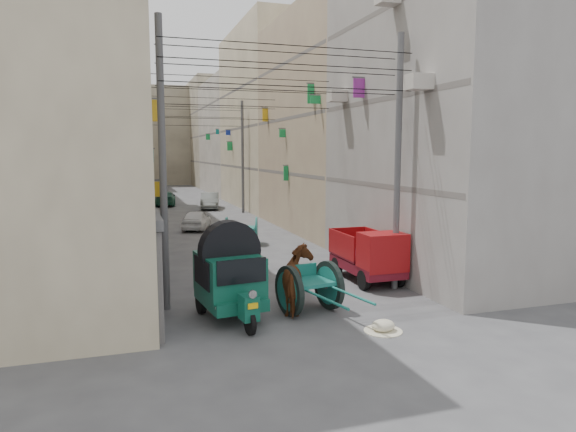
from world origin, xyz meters
name	(u,v)px	position (x,y,z in m)	size (l,w,h in m)	color
ground	(384,382)	(0.00, 0.00, 0.00)	(140.00, 140.00, 0.00)	#424244
building_row_left	(75,124)	(-8.00, 34.13, 6.46)	(8.00, 62.00, 14.00)	beige
building_row_right	(277,127)	(8.00, 34.13, 6.46)	(8.00, 62.00, 14.00)	gray
end_cap_building	(157,137)	(0.00, 66.00, 6.50)	(22.00, 10.00, 13.00)	#B6AB8F
shutters_left	(147,234)	(-3.92, 10.38, 1.49)	(0.18, 14.40, 2.88)	#4E4E53
signboards	(206,168)	(-0.01, 21.66, 3.43)	(8.22, 40.52, 5.67)	#172EA3
ac_units	(377,61)	(3.65, 7.67, 7.43)	(0.70, 6.55, 3.35)	#B4ADA2
utility_poles	(221,160)	(0.00, 17.00, 4.00)	(7.40, 22.20, 8.00)	#4F4F51
overhead_cables	(230,98)	(0.00, 14.40, 6.77)	(7.40, 22.52, 1.12)	black
auto_rickshaw	(230,275)	(-2.05, 4.71, 1.17)	(1.86, 2.90, 1.99)	black
tonga_cart	(310,287)	(0.12, 4.49, 0.71)	(1.72, 3.20, 1.37)	black
mini_truck	(372,258)	(3.18, 6.82, 0.87)	(1.48, 3.24, 1.82)	black
second_cart	(242,230)	(0.64, 15.32, 0.70)	(1.80, 1.69, 1.31)	#166359
feed_sack	(383,325)	(1.32, 2.52, 0.15)	(0.59, 0.47, 0.30)	beige
horse	(299,279)	(-0.10, 4.76, 0.88)	(0.95, 2.08, 1.76)	brown
distant_car_white	(197,220)	(-0.75, 20.80, 0.55)	(1.30, 3.24, 1.10)	white
distant_car_grey	(210,201)	(1.69, 31.24, 0.62)	(1.31, 3.77, 1.24)	#575C58
distant_car_green	(165,198)	(-1.43, 34.82, 0.59)	(1.64, 4.04, 1.17)	#1B4F3B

